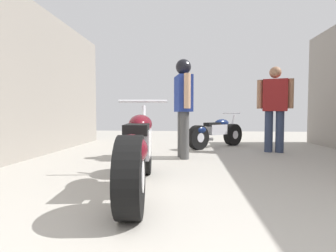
# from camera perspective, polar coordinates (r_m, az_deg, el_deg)

# --- Properties ---
(ground_plane) EXTENTS (15.68, 15.68, 0.00)m
(ground_plane) POSITION_cam_1_polar(r_m,az_deg,el_deg) (3.98, 8.41, -8.93)
(ground_plane) COLOR #A8A399
(garage_partition_left) EXTENTS (0.08, 7.19, 2.83)m
(garage_partition_left) POSITION_cam_1_polar(r_m,az_deg,el_deg) (4.86, -31.57, 9.60)
(garage_partition_left) COLOR gray
(garage_partition_left) RESTS_ON ground_plane
(motorcycle_maroon_cruiser) EXTENTS (0.62, 2.11, 0.98)m
(motorcycle_maroon_cruiser) POSITION_cam_1_polar(r_m,az_deg,el_deg) (2.67, -6.64, -5.61)
(motorcycle_maroon_cruiser) COLOR black
(motorcycle_maroon_cruiser) RESTS_ON ground_plane
(motorcycle_black_naked) EXTENTS (1.41, 1.33, 0.83)m
(motorcycle_black_naked) POSITION_cam_1_polar(r_m,az_deg,el_deg) (6.15, 10.53, -1.48)
(motorcycle_black_naked) COLOR black
(motorcycle_black_naked) RESTS_ON ground_plane
(mechanic_in_blue) EXTENTS (0.71, 0.38, 1.77)m
(mechanic_in_blue) POSITION_cam_1_polar(r_m,az_deg,el_deg) (5.74, 22.70, 4.52)
(mechanic_in_blue) COLOR #2D3851
(mechanic_in_blue) RESTS_ON ground_plane
(mechanic_with_helmet) EXTENTS (0.36, 0.70, 1.77)m
(mechanic_with_helmet) POSITION_cam_1_polar(r_m,az_deg,el_deg) (4.62, 3.44, 5.98)
(mechanic_with_helmet) COLOR #4C4C4C
(mechanic_with_helmet) RESTS_ON ground_plane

